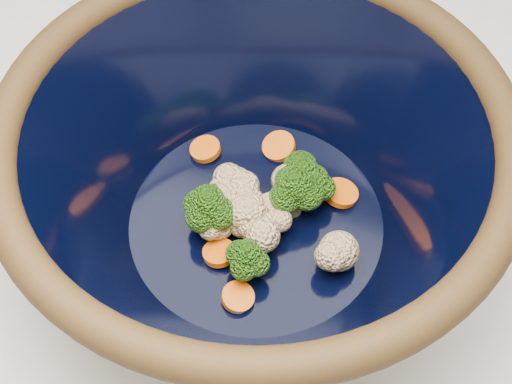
% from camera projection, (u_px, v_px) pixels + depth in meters
% --- Properties ---
extents(counter, '(1.20, 1.20, 0.90)m').
position_uv_depth(counter, '(234.00, 372.00, 1.03)').
color(counter, beige).
rests_on(counter, ground).
extents(mixing_bowl, '(0.42, 0.42, 0.17)m').
position_uv_depth(mixing_bowl, '(256.00, 180.00, 0.56)').
color(mixing_bowl, black).
rests_on(mixing_bowl, counter).
extents(vegetable_pile, '(0.18, 0.18, 0.06)m').
position_uv_depth(vegetable_pile, '(266.00, 205.00, 0.58)').
color(vegetable_pile, '#608442').
rests_on(vegetable_pile, mixing_bowl).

